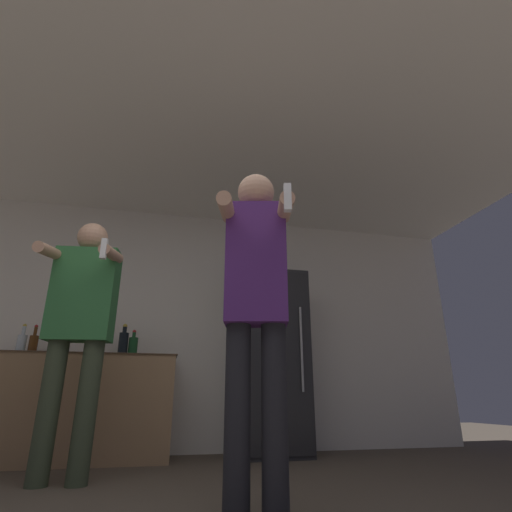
% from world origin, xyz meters
% --- Properties ---
extents(wall_back, '(7.00, 0.06, 2.55)m').
position_xyz_m(wall_back, '(0.00, 2.92, 1.27)').
color(wall_back, silver).
rests_on(wall_back, ground_plane).
extents(ceiling_slab, '(7.00, 3.41, 0.05)m').
position_xyz_m(ceiling_slab, '(0.00, 1.45, 2.57)').
color(ceiling_slab, silver).
rests_on(ceiling_slab, wall_back).
extents(refrigerator, '(0.64, 0.66, 1.77)m').
position_xyz_m(refrigerator, '(1.16, 2.57, 0.89)').
color(refrigerator, '#262628').
rests_on(refrigerator, ground_plane).
extents(counter, '(1.60, 0.66, 0.90)m').
position_xyz_m(counter, '(-0.60, 2.58, 0.45)').
color(counter, '#997551').
rests_on(counter, ground_plane).
extents(bottle_brown_liquor, '(0.08, 0.08, 0.23)m').
position_xyz_m(bottle_brown_liquor, '(-0.95, 2.65, 0.98)').
color(bottle_brown_liquor, maroon).
rests_on(bottle_brown_liquor, counter).
extents(bottle_dark_rum, '(0.09, 0.09, 0.26)m').
position_xyz_m(bottle_dark_rum, '(-0.22, 2.65, 1.00)').
color(bottle_dark_rum, '#194723').
rests_on(bottle_dark_rum, counter).
extents(bottle_clear_vodka, '(0.08, 0.08, 0.28)m').
position_xyz_m(bottle_clear_vodka, '(-1.11, 2.65, 1.00)').
color(bottle_clear_vodka, '#563314').
rests_on(bottle_clear_vodka, counter).
extents(bottle_tall_gin, '(0.08, 0.08, 0.28)m').
position_xyz_m(bottle_tall_gin, '(-1.21, 2.65, 1.00)').
color(bottle_tall_gin, silver).
rests_on(bottle_tall_gin, counter).
extents(bottle_short_whiskey, '(0.09, 0.09, 0.32)m').
position_xyz_m(bottle_short_whiskey, '(-0.32, 2.65, 1.03)').
color(bottle_short_whiskey, black).
rests_on(bottle_short_whiskey, counter).
extents(person_woman_foreground, '(0.45, 0.53, 1.75)m').
position_xyz_m(person_woman_foreground, '(0.52, 0.52, 1.01)').
color(person_woman_foreground, black).
rests_on(person_woman_foreground, ground_plane).
extents(person_man_side, '(0.54, 0.56, 1.80)m').
position_xyz_m(person_man_side, '(-0.53, 1.56, 1.04)').
color(person_man_side, '#38422D').
rests_on(person_man_side, ground_plane).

